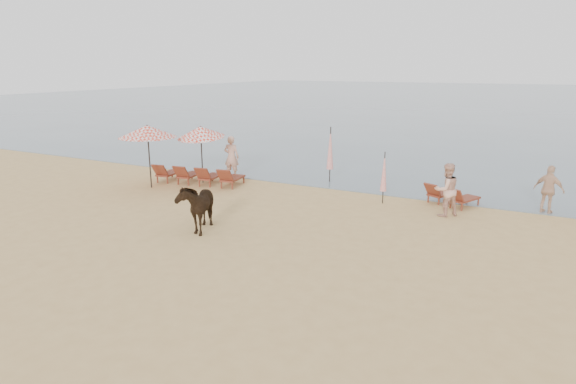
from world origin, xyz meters
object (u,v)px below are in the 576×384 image
object	(u,v)px
umbrella_closed_right	(330,148)
beachgoer_left	(232,157)
beachgoer_right_a	(446,190)
umbrella_open_left_a	(147,131)
lounger_cluster_right	(450,195)
umbrella_open_left_b	(201,132)
umbrella_closed_left	(384,172)
lounger_cluster_left	(198,175)
cow	(197,205)
beachgoer_right_b	(549,190)

from	to	relation	value
umbrella_closed_right	beachgoer_left	size ratio (longest dim) A/B	1.27
beachgoer_left	beachgoer_right_a	size ratio (longest dim) A/B	1.06
beachgoer_left	umbrella_open_left_a	bearing A→B (deg)	46.89
lounger_cluster_right	umbrella_open_left_a	world-z (taller)	umbrella_open_left_a
umbrella_closed_right	beachgoer_right_a	bearing A→B (deg)	-27.12
umbrella_open_left_b	umbrella_closed_left	bearing A→B (deg)	5.16
umbrella_open_left_a	lounger_cluster_left	bearing A→B (deg)	36.23
umbrella_open_left_a	umbrella_closed_left	xyz separation A→B (m)	(9.61, 2.14, -1.20)
umbrella_open_left_a	cow	world-z (taller)	umbrella_open_left_a
umbrella_open_left_a	umbrella_closed_left	distance (m)	9.91
lounger_cluster_right	beachgoer_right_b	xyz separation A→B (m)	(3.23, 0.45, 0.48)
umbrella_open_left_a	umbrella_closed_left	bearing A→B (deg)	3.77
lounger_cluster_left	beachgoer_left	distance (m)	1.97
lounger_cluster_left	beachgoer_right_b	bearing A→B (deg)	0.69
lounger_cluster_left	beachgoer_right_b	size ratio (longest dim) A/B	2.31
umbrella_closed_left	beachgoer_right_b	world-z (taller)	umbrella_closed_left
cow	umbrella_open_left_b	bearing A→B (deg)	103.16
lounger_cluster_right	beachgoer_left	xyz separation A→B (m)	(-9.89, 0.12, 0.60)
umbrella_open_left_a	umbrella_closed_right	xyz separation A→B (m)	(6.48, 4.43, -0.89)
lounger_cluster_left	beachgoer_right_a	world-z (taller)	beachgoer_right_a
beachgoer_left	umbrella_open_left_b	bearing A→B (deg)	55.98
umbrella_open_left_a	cow	bearing A→B (deg)	-43.02
cow	beachgoer_right_b	size ratio (longest dim) A/B	1.10
umbrella_open_left_a	umbrella_open_left_b	distance (m)	2.27
beachgoer_right_b	lounger_cluster_left	bearing A→B (deg)	28.96
umbrella_open_left_b	beachgoer_left	distance (m)	2.03
lounger_cluster_left	umbrella_closed_left	xyz separation A→B (m)	(8.19, 0.72, 0.81)
umbrella_closed_left	beachgoer_left	size ratio (longest dim) A/B	1.01
lounger_cluster_right	beachgoer_left	distance (m)	9.91
umbrella_open_left_a	umbrella_closed_right	bearing A→B (deg)	25.51
umbrella_closed_right	beachgoer_right_a	distance (m)	6.21
umbrella_closed_left	beachgoer_right_a	xyz separation A→B (m)	(2.38, -0.53, -0.29)
umbrella_open_left_b	cow	bearing A→B (deg)	-52.00
lounger_cluster_right	umbrella_open_left_b	bearing A→B (deg)	-148.30
lounger_cluster_right	umbrella_closed_right	xyz separation A→B (m)	(-5.45, 1.35, 1.15)
umbrella_open_left_b	beachgoer_right_a	xyz separation A→B (m)	(10.56, -0.16, -1.35)
lounger_cluster_right	cow	distance (m)	9.45
cow	beachgoer_left	bearing A→B (deg)	92.82
umbrella_open_left_b	umbrella_open_left_a	bearing A→B (deg)	-126.22
umbrella_open_left_b	beachgoer_right_b	size ratio (longest dim) A/B	1.52
cow	beachgoer_right_b	xyz separation A→B (m)	(9.97, 7.06, 0.06)
cow	umbrella_open_left_a	bearing A→B (deg)	123.49
lounger_cluster_left	cow	distance (m)	6.24
umbrella_open_left_b	beachgoer_right_b	world-z (taller)	umbrella_open_left_b
lounger_cluster_left	umbrella_closed_left	size ratio (longest dim) A/B	2.01
umbrella_open_left_a	beachgoer_left	world-z (taller)	umbrella_open_left_a
lounger_cluster_right	beachgoer_left	size ratio (longest dim) A/B	1.03
lounger_cluster_right	beachgoer_right_b	bearing A→B (deg)	32.62
umbrella_closed_left	beachgoer_right_b	size ratio (longest dim) A/B	1.15
lounger_cluster_right	beachgoer_right_a	xyz separation A→B (m)	(0.05, -1.47, 0.55)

